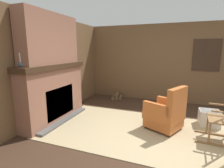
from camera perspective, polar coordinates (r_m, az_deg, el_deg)
ground_plane at (r=3.67m, az=14.31°, el=-16.28°), size 14.00×14.00×0.00m
wood_panel_wall_left at (r=4.39m, az=-21.20°, el=4.75°), size 0.06×5.78×2.47m
wood_panel_wall_back at (r=5.89m, az=18.09°, el=6.48°), size 5.78×0.09×2.47m
fireplace_hearth at (r=4.33m, az=-18.36°, el=-2.76°), size 0.59×1.96×1.35m
chimney_breast at (r=4.23m, az=-19.54°, el=13.69°), size 0.34×1.64×1.10m
area_rug at (r=3.82m, az=7.21°, el=-14.70°), size 3.64×2.14×0.01m
armchair at (r=3.86m, az=17.14°, el=-9.36°), size 0.87×0.85×0.95m
rocking_chair at (r=3.78m, az=32.72°, el=-9.67°), size 0.83×0.56×1.32m
firewood_stack at (r=6.04m, az=1.63°, el=-4.08°), size 0.45×0.51×0.22m
laundry_basket at (r=4.48m, az=29.12°, el=-9.73°), size 0.42×0.38×0.36m
oil_lamp_vase at (r=3.68m, az=-27.51°, el=6.39°), size 0.11×0.11×0.26m
storage_case at (r=4.42m, az=-17.68°, el=7.42°), size 0.15×0.23×0.14m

